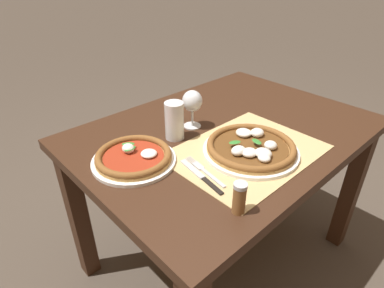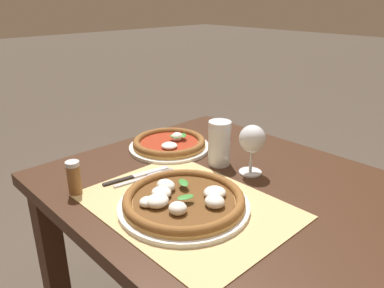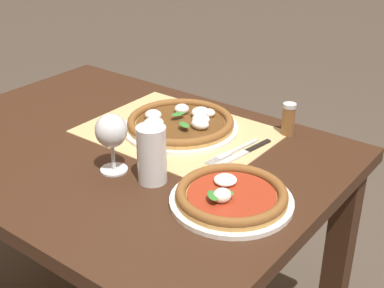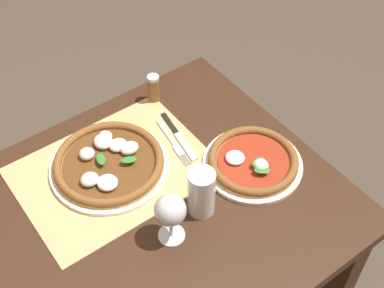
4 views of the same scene
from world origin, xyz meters
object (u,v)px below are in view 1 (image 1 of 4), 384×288
(pizza_near, at_px, (251,148))
(pizza_far, at_px, (134,157))
(fork, at_px, (205,171))
(knife, at_px, (201,176))
(pint_glass, at_px, (174,121))
(wine_glass, at_px, (192,103))
(pepper_shaker, at_px, (239,198))

(pizza_near, height_order, pizza_far, pizza_near)
(fork, relative_size, knife, 0.93)
(pizza_near, distance_m, pint_glass, 0.30)
(wine_glass, height_order, pint_glass, wine_glass)
(pizza_far, relative_size, pepper_shaker, 2.94)
(pizza_far, bearing_deg, pint_glass, 8.98)
(wine_glass, relative_size, knife, 0.72)
(pepper_shaker, bearing_deg, fork, 72.08)
(fork, xyz_separation_m, knife, (-0.03, -0.01, 0.00))
(pizza_near, bearing_deg, pizza_far, 144.77)
(fork, height_order, pepper_shaker, pepper_shaker)
(pizza_far, xyz_separation_m, pint_glass, (0.21, 0.03, 0.05))
(pizza_far, relative_size, knife, 1.33)
(knife, xyz_separation_m, pepper_shaker, (-0.03, -0.18, 0.04))
(wine_glass, height_order, pepper_shaker, wine_glass)
(wine_glass, bearing_deg, pint_glass, -169.04)
(pizza_far, bearing_deg, pizza_near, -35.23)
(fork, relative_size, pepper_shaker, 2.07)
(wine_glass, xyz_separation_m, pint_glass, (-0.11, -0.02, -0.04))
(pizza_near, distance_m, wine_glass, 0.30)
(pint_glass, xyz_separation_m, fork, (-0.08, -0.24, -0.06))
(knife, bearing_deg, wine_glass, 51.48)
(fork, xyz_separation_m, pepper_shaker, (-0.06, -0.19, 0.04))
(wine_glass, bearing_deg, knife, -128.52)
(knife, height_order, pepper_shaker, pepper_shaker)
(fork, bearing_deg, pepper_shaker, -107.92)
(pint_glass, bearing_deg, wine_glass, 10.96)
(wine_glass, relative_size, pint_glass, 1.07)
(pizza_far, bearing_deg, pepper_shaker, -80.02)
(knife, bearing_deg, pizza_near, -4.62)
(wine_glass, distance_m, knife, 0.36)
(pizza_near, height_order, knife, pizza_near)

